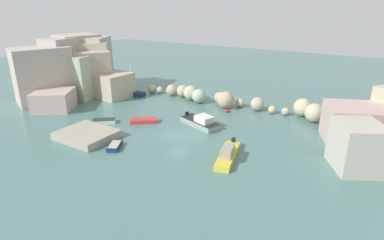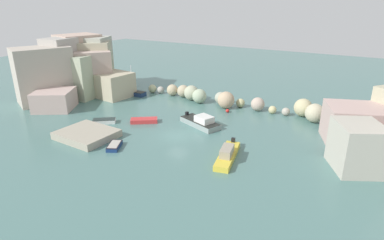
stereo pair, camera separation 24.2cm
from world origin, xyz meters
The scene contains 11 objects.
cove_water centered at (0.00, 0.00, 0.00)m, with size 160.00×160.00×0.00m, color slate.
cliff_headland_left centered at (-26.60, 7.74, 4.25)m, with size 21.36×21.54×10.46m.
rock_breakwater centered at (3.52, 14.70, 1.20)m, with size 35.64×5.13×2.73m.
stone_dock centered at (-9.59, -6.34, 0.46)m, with size 6.84×5.63×0.92m, color #A19986.
channel_buoy centered at (1.70, 11.69, 0.28)m, with size 0.56×0.56×0.56m, color red.
moored_boat_0 centered at (-11.55, -1.40, 0.29)m, with size 3.34×3.01×0.59m.
moored_boat_1 centered at (0.90, 4.60, 0.60)m, with size 6.60×4.34×1.65m.
moored_boat_2 centered at (-17.51, 11.75, 0.42)m, with size 5.32×1.69×5.51m.
moored_boat_3 centered at (8.20, -2.53, 0.54)m, with size 3.00×6.83×1.53m.
moored_boat_4 centered at (-6.79, 1.68, 0.28)m, with size 3.95×3.44×0.57m.
moored_boat_5 centered at (-4.50, -6.77, 0.26)m, with size 2.39×2.98×0.50m.
Camera 1 is at (20.80, -31.95, 16.52)m, focal length 30.07 mm.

